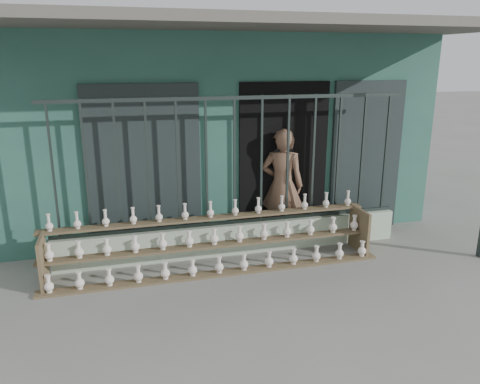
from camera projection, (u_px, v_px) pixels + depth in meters
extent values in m
plane|color=slate|center=(262.00, 294.00, 5.61)|extent=(60.00, 60.00, 0.00)
cube|color=#29584A|center=(197.00, 118.00, 9.16)|extent=(7.00, 5.00, 3.20)
cube|color=black|center=(283.00, 161.00, 7.19)|extent=(1.40, 0.12, 2.40)
cube|color=black|center=(144.00, 170.00, 6.63)|extent=(1.60, 0.08, 2.40)
cube|color=black|center=(366.00, 157.00, 7.50)|extent=(1.20, 0.08, 2.40)
cube|color=#59544C|center=(236.00, 23.00, 5.86)|extent=(7.40, 2.00, 0.12)
cube|color=#B3C7AB|center=(235.00, 238.00, 6.75)|extent=(5.00, 0.20, 0.45)
cube|color=#283330|center=(53.00, 172.00, 5.86)|extent=(0.03, 0.03, 1.80)
cube|color=#283330|center=(86.00, 170.00, 5.96)|extent=(0.03, 0.03, 1.80)
cube|color=#283330|center=(117.00, 169.00, 6.06)|extent=(0.03, 0.03, 1.80)
cube|color=#283330|center=(148.00, 167.00, 6.15)|extent=(0.03, 0.03, 1.80)
cube|color=#283330|center=(178.00, 165.00, 6.25)|extent=(0.03, 0.03, 1.80)
cube|color=#283330|center=(206.00, 163.00, 6.35)|extent=(0.03, 0.03, 1.80)
cube|color=#283330|center=(234.00, 162.00, 6.44)|extent=(0.03, 0.03, 1.80)
cube|color=#283330|center=(261.00, 160.00, 6.54)|extent=(0.03, 0.03, 1.80)
cube|color=#283330|center=(288.00, 159.00, 6.64)|extent=(0.03, 0.03, 1.80)
cube|color=#283330|center=(313.00, 157.00, 6.74)|extent=(0.03, 0.03, 1.80)
cube|color=#283330|center=(338.00, 156.00, 6.83)|extent=(0.03, 0.03, 1.80)
cube|color=#283330|center=(362.00, 155.00, 6.93)|extent=(0.03, 0.03, 1.80)
cube|color=#283330|center=(386.00, 153.00, 7.03)|extent=(0.03, 0.03, 1.80)
cube|color=#283330|center=(234.00, 98.00, 6.21)|extent=(5.00, 0.04, 0.05)
cube|color=#283330|center=(235.00, 222.00, 6.69)|extent=(5.00, 0.04, 0.05)
cube|color=brown|center=(219.00, 273.00, 6.11)|extent=(4.50, 0.18, 0.03)
cube|color=brown|center=(215.00, 245.00, 6.26)|extent=(4.50, 0.18, 0.03)
cube|color=brown|center=(210.00, 218.00, 6.41)|extent=(4.50, 0.18, 0.03)
cube|color=brown|center=(43.00, 262.00, 5.73)|extent=(0.04, 0.55, 0.64)
cube|color=brown|center=(359.00, 230.00, 6.80)|extent=(0.04, 0.55, 0.64)
imported|color=brown|center=(282.00, 186.00, 7.08)|extent=(0.75, 0.63, 1.74)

